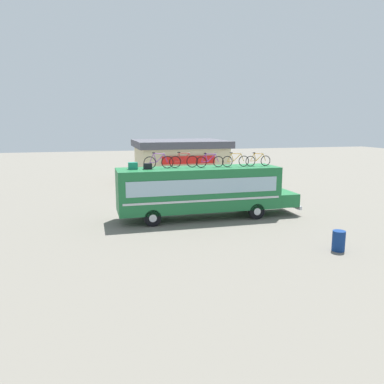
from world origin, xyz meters
TOP-DOWN VIEW (x-y plane):
  - ground_plane at (0.00, 0.00)m, footprint 120.00×120.00m
  - bus at (0.22, 0.00)m, footprint 11.29×2.62m
  - luggage_bag_1 at (-3.92, 0.15)m, footprint 0.53×0.35m
  - luggage_bag_2 at (-3.08, 0.02)m, footprint 0.46×0.38m
  - rooftop_bicycle_1 at (-2.42, 0.10)m, footprint 1.78×0.44m
  - rooftop_bicycle_2 at (-0.88, 0.21)m, footprint 1.77×0.44m
  - rooftop_bicycle_3 at (0.66, -0.09)m, footprint 1.75×0.44m
  - rooftop_bicycle_4 at (2.29, -0.16)m, footprint 1.75×0.44m
  - rooftop_bicycle_5 at (3.77, -0.16)m, footprint 1.66×0.44m
  - roadside_building at (2.31, 15.09)m, footprint 8.85×7.65m
  - trash_bin at (4.51, -7.49)m, footprint 0.58×0.58m

SIDE VIEW (x-z plane):
  - ground_plane at x=0.00m, z-range 0.00..0.00m
  - trash_bin at x=4.51m, z-range 0.00..0.94m
  - bus at x=0.22m, z-range 0.23..3.36m
  - roadside_building at x=2.31m, z-range 0.05..4.14m
  - luggage_bag_2 at x=-3.08m, z-range 3.12..3.46m
  - luggage_bag_1 at x=-3.92m, z-range 3.12..3.53m
  - rooftop_bicycle_5 at x=3.77m, z-range 3.05..3.91m
  - rooftop_bicycle_3 at x=0.66m, z-range 3.05..3.94m
  - rooftop_bicycle_4 at x=2.29m, z-range 3.05..3.94m
  - rooftop_bicycle_2 at x=-0.88m, z-range 3.04..3.99m
  - rooftop_bicycle_1 at x=-2.42m, z-range 3.04..4.01m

